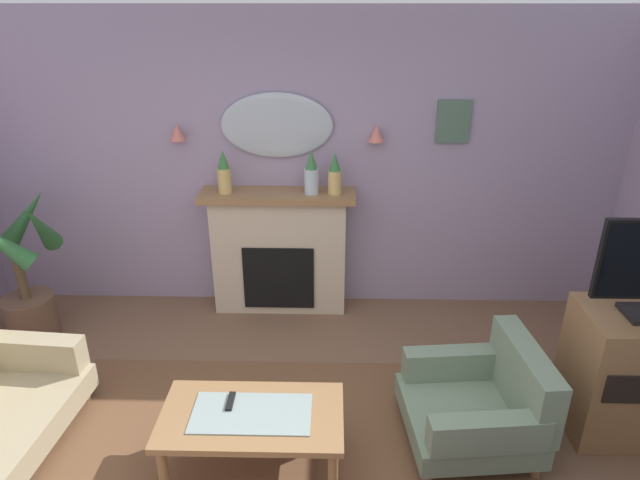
{
  "coord_description": "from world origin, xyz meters",
  "views": [
    {
      "loc": [
        0.32,
        -2.25,
        2.73
      ],
      "look_at": [
        0.24,
        1.25,
        1.16
      ],
      "focal_mm": 30.83,
      "sensor_mm": 36.0,
      "label": 1
    }
  ],
  "objects_px": {
    "mantel_vase_right": "(311,174)",
    "framed_picture": "(453,122)",
    "tv_remote": "(231,402)",
    "fireplace": "(279,253)",
    "tv_cabinet": "(634,373)",
    "wall_sconce_right": "(377,133)",
    "wall_mirror": "(277,126)",
    "armchair_beside_couch": "(483,402)",
    "mantel_vase_left": "(335,175)",
    "wall_sconce_left": "(177,132)",
    "potted_plant_tall_palm": "(22,276)",
    "coffee_table": "(252,421)",
    "mantel_vase_centre": "(224,173)"
  },
  "relations": [
    {
      "from": "mantel_vase_right",
      "to": "framed_picture",
      "type": "relative_size",
      "value": 1.06
    },
    {
      "from": "tv_remote",
      "to": "fireplace",
      "type": "bearing_deg",
      "value": 85.99
    },
    {
      "from": "tv_remote",
      "to": "tv_cabinet",
      "type": "height_order",
      "value": "tv_cabinet"
    },
    {
      "from": "wall_sconce_right",
      "to": "wall_mirror",
      "type": "bearing_deg",
      "value": 176.63
    },
    {
      "from": "wall_sconce_right",
      "to": "armchair_beside_couch",
      "type": "relative_size",
      "value": 0.16
    },
    {
      "from": "mantel_vase_left",
      "to": "fireplace",
      "type": "bearing_deg",
      "value": 176.76
    },
    {
      "from": "fireplace",
      "to": "wall_sconce_left",
      "type": "distance_m",
      "value": 1.38
    },
    {
      "from": "mantel_vase_right",
      "to": "potted_plant_tall_palm",
      "type": "xyz_separation_m",
      "value": [
        -2.41,
        -0.49,
        -0.75
      ]
    },
    {
      "from": "wall_sconce_left",
      "to": "tv_remote",
      "type": "relative_size",
      "value": 0.88
    },
    {
      "from": "wall_sconce_right",
      "to": "tv_remote",
      "type": "xyz_separation_m",
      "value": [
        -0.98,
        -1.97,
        -1.21
      ]
    },
    {
      "from": "wall_sconce_right",
      "to": "potted_plant_tall_palm",
      "type": "height_order",
      "value": "wall_sconce_right"
    },
    {
      "from": "fireplace",
      "to": "framed_picture",
      "type": "distance_m",
      "value": 1.91
    },
    {
      "from": "mantel_vase_right",
      "to": "coffee_table",
      "type": "height_order",
      "value": "mantel_vase_right"
    },
    {
      "from": "fireplace",
      "to": "potted_plant_tall_palm",
      "type": "distance_m",
      "value": 2.18
    },
    {
      "from": "mantel_vase_right",
      "to": "potted_plant_tall_palm",
      "type": "bearing_deg",
      "value": -168.5
    },
    {
      "from": "wall_sconce_left",
      "to": "tv_cabinet",
      "type": "relative_size",
      "value": 0.16
    },
    {
      "from": "tv_remote",
      "to": "potted_plant_tall_palm",
      "type": "distance_m",
      "value": 2.41
    },
    {
      "from": "mantel_vase_left",
      "to": "framed_picture",
      "type": "distance_m",
      "value": 1.1
    },
    {
      "from": "mantel_vase_left",
      "to": "wall_sconce_right",
      "type": "relative_size",
      "value": 2.6
    },
    {
      "from": "wall_sconce_left",
      "to": "tv_remote",
      "type": "distance_m",
      "value": 2.42
    },
    {
      "from": "wall_mirror",
      "to": "mantel_vase_right",
      "type": "bearing_deg",
      "value": -29.54
    },
    {
      "from": "coffee_table",
      "to": "potted_plant_tall_palm",
      "type": "height_order",
      "value": "potted_plant_tall_palm"
    },
    {
      "from": "tv_cabinet",
      "to": "mantel_vase_right",
      "type": "bearing_deg",
      "value": 145.53
    },
    {
      "from": "fireplace",
      "to": "potted_plant_tall_palm",
      "type": "relative_size",
      "value": 1.04
    },
    {
      "from": "tv_cabinet",
      "to": "mantel_vase_left",
      "type": "bearing_deg",
      "value": 142.92
    },
    {
      "from": "mantel_vase_right",
      "to": "armchair_beside_couch",
      "type": "xyz_separation_m",
      "value": [
        1.18,
        -1.65,
        -1.03
      ]
    },
    {
      "from": "wall_sconce_left",
      "to": "armchair_beside_couch",
      "type": "relative_size",
      "value": 0.16
    },
    {
      "from": "wall_sconce_left",
      "to": "wall_sconce_right",
      "type": "xyz_separation_m",
      "value": [
        1.7,
        0.0,
        0.0
      ]
    },
    {
      "from": "fireplace",
      "to": "tv_cabinet",
      "type": "bearing_deg",
      "value": -31.6
    },
    {
      "from": "mantel_vase_right",
      "to": "mantel_vase_left",
      "type": "xyz_separation_m",
      "value": [
        0.2,
        0.0,
        -0.0
      ]
    },
    {
      "from": "mantel_vase_centre",
      "to": "wall_sconce_right",
      "type": "height_order",
      "value": "wall_sconce_right"
    },
    {
      "from": "mantel_vase_left",
      "to": "coffee_table",
      "type": "distance_m",
      "value": 2.21
    },
    {
      "from": "mantel_vase_left",
      "to": "tv_remote",
      "type": "height_order",
      "value": "mantel_vase_left"
    },
    {
      "from": "framed_picture",
      "to": "armchair_beside_couch",
      "type": "bearing_deg",
      "value": -90.73
    },
    {
      "from": "mantel_vase_left",
      "to": "wall_sconce_left",
      "type": "distance_m",
      "value": 1.4
    },
    {
      "from": "armchair_beside_couch",
      "to": "tv_cabinet",
      "type": "bearing_deg",
      "value": 8.09
    },
    {
      "from": "mantel_vase_right",
      "to": "framed_picture",
      "type": "height_order",
      "value": "framed_picture"
    },
    {
      "from": "fireplace",
      "to": "tv_remote",
      "type": "xyz_separation_m",
      "value": [
        -0.13,
        -1.88,
        -0.12
      ]
    },
    {
      "from": "mantel_vase_left",
      "to": "wall_sconce_right",
      "type": "distance_m",
      "value": 0.5
    },
    {
      "from": "mantel_vase_left",
      "to": "framed_picture",
      "type": "xyz_separation_m",
      "value": [
        1.0,
        0.18,
        0.42
      ]
    },
    {
      "from": "coffee_table",
      "to": "potted_plant_tall_palm",
      "type": "distance_m",
      "value": 2.58
    },
    {
      "from": "mantel_vase_centre",
      "to": "tv_remote",
      "type": "xyz_separation_m",
      "value": [
        0.32,
        -1.85,
        -0.88
      ]
    },
    {
      "from": "mantel_vase_centre",
      "to": "wall_mirror",
      "type": "bearing_deg",
      "value": 20.7
    },
    {
      "from": "wall_sconce_right",
      "to": "framed_picture",
      "type": "relative_size",
      "value": 0.39
    },
    {
      "from": "fireplace",
      "to": "wall_sconce_right",
      "type": "bearing_deg",
      "value": 6.16
    },
    {
      "from": "mantel_vase_right",
      "to": "armchair_beside_couch",
      "type": "relative_size",
      "value": 0.42
    },
    {
      "from": "fireplace",
      "to": "wall_mirror",
      "type": "height_order",
      "value": "wall_mirror"
    },
    {
      "from": "mantel_vase_right",
      "to": "framed_picture",
      "type": "distance_m",
      "value": 1.28
    },
    {
      "from": "mantel_vase_right",
      "to": "armchair_beside_couch",
      "type": "bearing_deg",
      "value": -54.45
    },
    {
      "from": "fireplace",
      "to": "wall_mirror",
      "type": "bearing_deg",
      "value": 90.0
    }
  ]
}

